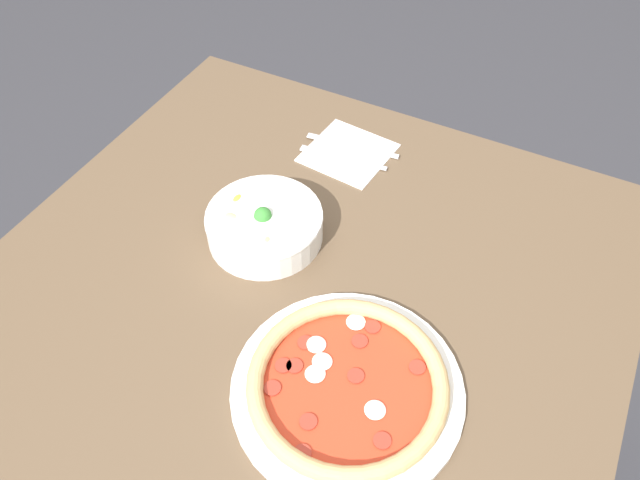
{
  "coord_description": "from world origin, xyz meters",
  "views": [
    {
      "loc": [
        -0.57,
        -0.33,
        1.59
      ],
      "look_at": [
        0.09,
        0.01,
        0.75
      ],
      "focal_mm": 35.0,
      "sensor_mm": 36.0,
      "label": 1
    }
  ],
  "objects_px": {
    "pizza": "(347,385)",
    "bowl": "(264,224)",
    "fork": "(344,158)",
    "knife": "(356,147)"
  },
  "relations": [
    {
      "from": "bowl",
      "to": "knife",
      "type": "xyz_separation_m",
      "value": [
        0.3,
        -0.04,
        -0.03
      ]
    },
    {
      "from": "bowl",
      "to": "fork",
      "type": "distance_m",
      "value": 0.26
    },
    {
      "from": "fork",
      "to": "knife",
      "type": "distance_m",
      "value": 0.05
    },
    {
      "from": "pizza",
      "to": "bowl",
      "type": "relative_size",
      "value": 1.66
    },
    {
      "from": "fork",
      "to": "knife",
      "type": "height_order",
      "value": "same"
    },
    {
      "from": "bowl",
      "to": "knife",
      "type": "bearing_deg",
      "value": -8.26
    },
    {
      "from": "bowl",
      "to": "knife",
      "type": "distance_m",
      "value": 0.31
    },
    {
      "from": "pizza",
      "to": "fork",
      "type": "distance_m",
      "value": 0.53
    },
    {
      "from": "fork",
      "to": "bowl",
      "type": "bearing_deg",
      "value": 75.35
    },
    {
      "from": "pizza",
      "to": "bowl",
      "type": "xyz_separation_m",
      "value": [
        0.22,
        0.27,
        0.02
      ]
    }
  ]
}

